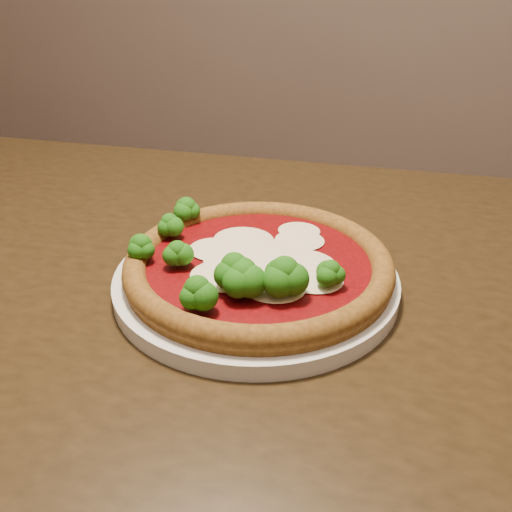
% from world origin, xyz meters
% --- Properties ---
extents(dining_table, '(1.39, 0.89, 0.75)m').
position_xyz_m(dining_table, '(0.05, 0.01, 0.66)').
color(dining_table, black).
rests_on(dining_table, floor).
extents(plate, '(0.31, 0.31, 0.02)m').
position_xyz_m(plate, '(0.12, -0.01, 0.76)').
color(plate, silver).
rests_on(plate, dining_table).
extents(pizza, '(0.29, 0.29, 0.06)m').
position_xyz_m(pizza, '(0.12, -0.01, 0.78)').
color(pizza, brown).
rests_on(pizza, plate).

